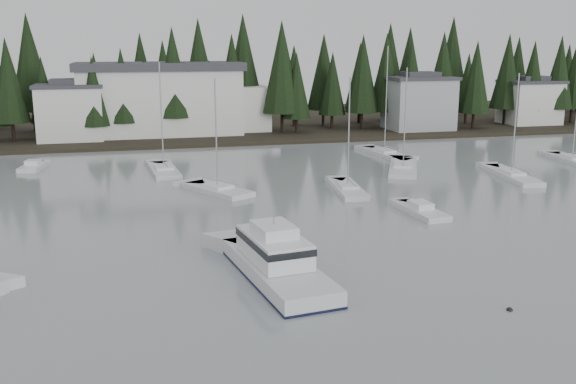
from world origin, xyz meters
name	(u,v)px	position (x,y,z in m)	size (l,w,h in m)	color
far_shore_land	(186,125)	(0.00, 97.00, 0.00)	(240.00, 54.00, 1.00)	black
conifer_treeline	(192,133)	(0.00, 86.00, 0.00)	(200.00, 22.00, 20.00)	black
house_west	(70,111)	(-18.00, 79.00, 4.65)	(9.54, 7.42, 8.75)	silver
house_east_a	(419,102)	(36.00, 78.00, 4.90)	(10.60, 8.48, 9.25)	#999EA0
house_east_b	(530,101)	(58.00, 80.00, 4.40)	(9.54, 7.42, 8.25)	silver
harbor_inn	(174,99)	(-2.96, 82.34, 5.78)	(29.50, 11.50, 10.90)	silver
cabin_cruiser_center	(276,265)	(-1.61, 18.02, 0.76)	(5.20, 12.20, 5.08)	silver
sailboat_0	(511,177)	(29.91, 41.57, 0.06)	(3.98, 11.05, 11.66)	silver
sailboat_2	(164,172)	(-6.41, 53.45, 0.07)	(3.39, 9.55, 12.73)	silver
sailboat_3	(218,192)	(-1.92, 42.08, 0.06)	(6.48, 8.53, 11.48)	silver
sailboat_5	(572,161)	(42.47, 48.04, 0.06)	(3.80, 9.77, 12.33)	silver
sailboat_6	(348,191)	(10.48, 39.39, 0.07)	(3.42, 8.97, 11.60)	silver
sailboat_7	(384,154)	(22.09, 58.24, 0.08)	(3.60, 9.87, 14.38)	silver
sailboat_9	(403,169)	(20.32, 48.37, 0.05)	(7.28, 11.20, 12.08)	silver
runabout_1	(420,212)	(13.68, 29.90, 0.13)	(2.68, 6.69, 1.42)	silver
runabout_3	(33,168)	(-20.94, 59.29, 0.13)	(3.01, 5.68, 1.42)	silver
mooring_buoy_dark	(509,310)	(9.45, 9.96, 0.00)	(0.36, 0.36, 0.36)	black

